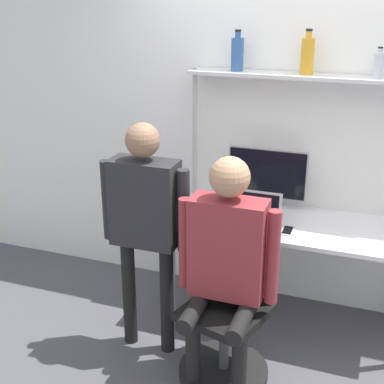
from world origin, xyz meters
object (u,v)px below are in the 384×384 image
(person_standing, at_px, (145,212))
(bottle_blue, at_px, (237,54))
(person_seated, at_px, (226,255))
(bottle_amber, at_px, (307,55))
(office_chair, at_px, (228,333))
(bottle_clear, at_px, (379,65))
(laptop, at_px, (257,217))
(monitor, at_px, (267,176))
(cell_phone, at_px, (288,231))

(person_standing, relative_size, bottle_blue, 5.71)
(person_seated, relative_size, bottle_amber, 4.96)
(office_chair, relative_size, person_standing, 0.60)
(office_chair, distance_m, bottle_clear, 1.92)
(office_chair, distance_m, bottle_amber, 1.85)
(office_chair, height_order, bottle_amber, bottle_amber)
(laptop, height_order, person_standing, person_standing)
(laptop, bearing_deg, office_chair, -92.44)
(monitor, relative_size, person_seated, 0.40)
(person_seated, height_order, bottle_amber, bottle_amber)
(bottle_blue, height_order, bottle_amber, bottle_amber)
(bottle_clear, relative_size, bottle_amber, 0.66)
(person_standing, height_order, bottle_blue, bottle_blue)
(laptop, xyz_separation_m, bottle_amber, (0.21, 0.34, 1.04))
(office_chair, height_order, person_standing, person_standing)
(laptop, xyz_separation_m, bottle_blue, (-0.26, 0.34, 1.03))
(office_chair, xyz_separation_m, bottle_blue, (-0.24, 0.91, 1.58))
(person_standing, relative_size, bottle_amber, 5.39)
(bottle_amber, bearing_deg, bottle_clear, 0.00)
(bottle_clear, bearing_deg, person_standing, -146.58)
(person_standing, distance_m, bottle_amber, 1.46)
(laptop, xyz_separation_m, cell_phone, (0.22, -0.02, -0.06))
(monitor, bearing_deg, person_seated, -91.29)
(laptop, distance_m, cell_phone, 0.23)
(laptop, relative_size, office_chair, 0.33)
(cell_phone, distance_m, person_standing, 0.96)
(person_standing, bearing_deg, person_seated, -12.46)
(office_chair, xyz_separation_m, person_seated, (-0.01, -0.04, 0.56))
(monitor, xyz_separation_m, bottle_blue, (-0.25, -0.00, 0.85))
(person_standing, xyz_separation_m, bottle_blue, (0.34, 0.83, 0.89))
(monitor, height_order, laptop, monitor)
(monitor, bearing_deg, office_chair, -90.64)
(cell_phone, xyz_separation_m, person_standing, (-0.82, -0.46, 0.20))
(cell_phone, bearing_deg, person_standing, -150.48)
(monitor, bearing_deg, laptop, -87.65)
(monitor, distance_m, bottle_amber, 0.88)
(person_standing, bearing_deg, bottle_clear, 33.42)
(cell_phone, height_order, bottle_blue, bottle_blue)
(bottle_amber, bearing_deg, bottle_blue, 180.00)
(bottle_clear, bearing_deg, cell_phone, -140.06)
(laptop, relative_size, person_seated, 0.22)
(laptop, xyz_separation_m, bottle_clear, (0.65, 0.34, 1.00))
(cell_phone, bearing_deg, office_chair, -114.03)
(person_standing, distance_m, bottle_blue, 1.26)
(person_standing, bearing_deg, bottle_blue, 67.71)
(laptop, distance_m, person_standing, 0.78)
(office_chair, xyz_separation_m, bottle_amber, (0.23, 0.91, 1.59))
(laptop, height_order, person_seated, person_seated)
(office_chair, bearing_deg, person_seated, -105.25)
(cell_phone, height_order, bottle_amber, bottle_amber)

